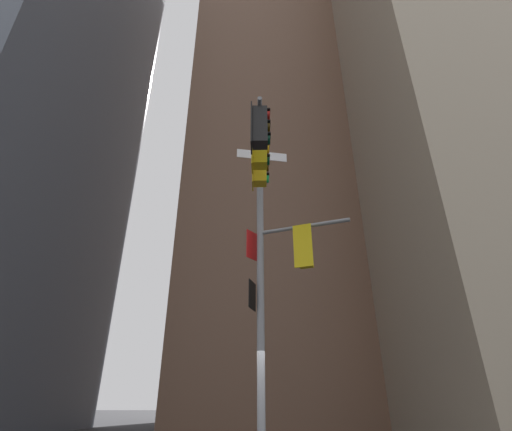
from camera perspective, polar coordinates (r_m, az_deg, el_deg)
The scene contains 4 objects.
building_tower_left at distance 35.03m, azimuth -32.83°, elevation 22.00°, with size 14.93×14.93×50.68m, color #4C5460.
building_tower_right at distance 35.75m, azimuth 28.28°, elevation 23.43°, with size 17.36×17.36×54.06m, color tan.
building_mid_block at distance 38.48m, azimuth 3.51°, elevation 13.09°, with size 14.65×14.65×51.79m, color brown.
signal_pole_assembly at distance 9.45m, azimuth 1.76°, elevation 0.28°, with size 2.97×3.37×8.73m.
Camera 1 is at (0.35, -9.36, 1.45)m, focal length 26.18 mm.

